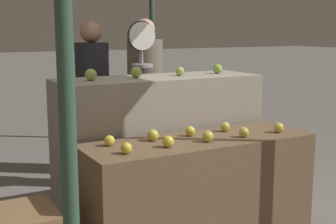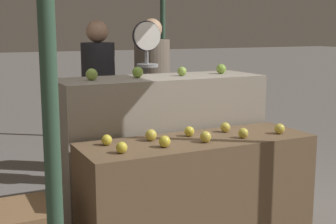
{
  "view_description": "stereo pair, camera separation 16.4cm",
  "coord_description": "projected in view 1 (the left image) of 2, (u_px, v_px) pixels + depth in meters",
  "views": [
    {
      "loc": [
        -1.71,
        -2.65,
        1.52
      ],
      "look_at": [
        -0.08,
        0.3,
        0.92
      ],
      "focal_mm": 50.0,
      "sensor_mm": 36.0,
      "label": 1
    },
    {
      "loc": [
        -1.57,
        -2.73,
        1.52
      ],
      "look_at": [
        -0.08,
        0.3,
        0.92
      ],
      "focal_mm": 50.0,
      "sensor_mm": 36.0,
      "label": 2
    }
  ],
  "objects": [
    {
      "name": "person_customer_left",
      "position": [
        145.0,
        86.0,
        4.9
      ],
      "size": [
        0.5,
        0.5,
        1.63
      ],
      "rotation": [
        0.0,
        0.0,
        2.66
      ],
      "color": "#2D2D38",
      "rests_on": "ground_plane"
    },
    {
      "name": "apple_front_1",
      "position": [
        168.0,
        142.0,
        2.99
      ],
      "size": [
        0.08,
        0.08,
        0.08
      ],
      "primitive_type": "sphere",
      "color": "gold",
      "rests_on": "display_counter_front"
    },
    {
      "name": "apple_front_4",
      "position": [
        279.0,
        128.0,
        3.42
      ],
      "size": [
        0.08,
        0.08,
        0.08
      ],
      "primitive_type": "sphere",
      "color": "gold",
      "rests_on": "display_counter_front"
    },
    {
      "name": "display_counter_front",
      "position": [
        199.0,
        192.0,
        3.3
      ],
      "size": [
        1.64,
        0.55,
        0.77
      ],
      "primitive_type": "cube",
      "color": "brown",
      "rests_on": "ground_plane"
    },
    {
      "name": "apple_front_6",
      "position": [
        153.0,
        135.0,
        3.17
      ],
      "size": [
        0.08,
        0.08,
        0.08
      ],
      "primitive_type": "sphere",
      "color": "gold",
      "rests_on": "display_counter_front"
    },
    {
      "name": "apple_back_3",
      "position": [
        218.0,
        69.0,
        3.95
      ],
      "size": [
        0.08,
        0.08,
        0.08
      ],
      "primitive_type": "sphere",
      "color": "#84AD3D",
      "rests_on": "display_counter_back"
    },
    {
      "name": "apple_front_3",
      "position": [
        244.0,
        132.0,
        3.28
      ],
      "size": [
        0.07,
        0.07,
        0.07
      ],
      "primitive_type": "sphere",
      "color": "gold",
      "rests_on": "display_counter_front"
    },
    {
      "name": "person_vendor_at_scale",
      "position": [
        93.0,
        91.0,
        4.49
      ],
      "size": [
        0.32,
        0.32,
        1.61
      ],
      "rotation": [
        0.0,
        0.0,
        3.14
      ],
      "color": "#2D2D38",
      "rests_on": "ground_plane"
    },
    {
      "name": "display_counter_back",
      "position": [
        159.0,
        148.0,
        3.78
      ],
      "size": [
        1.64,
        0.55,
        1.15
      ],
      "primitive_type": "cube",
      "color": "gray",
      "rests_on": "ground_plane"
    },
    {
      "name": "apple_front_8",
      "position": [
        225.0,
        127.0,
        3.46
      ],
      "size": [
        0.07,
        0.07,
        0.07
      ],
      "primitive_type": "sphere",
      "color": "gold",
      "rests_on": "display_counter_front"
    },
    {
      "name": "apple_front_5",
      "position": [
        109.0,
        141.0,
        3.03
      ],
      "size": [
        0.07,
        0.07,
        0.07
      ],
      "primitive_type": "sphere",
      "color": "gold",
      "rests_on": "display_counter_front"
    },
    {
      "name": "apple_front_0",
      "position": [
        126.0,
        148.0,
        2.84
      ],
      "size": [
        0.07,
        0.07,
        0.07
      ],
      "primitive_type": "sphere",
      "color": "gold",
      "rests_on": "display_counter_front"
    },
    {
      "name": "apple_front_2",
      "position": [
        208.0,
        136.0,
        3.14
      ],
      "size": [
        0.08,
        0.08,
        0.08
      ],
      "primitive_type": "sphere",
      "color": "gold",
      "rests_on": "display_counter_front"
    },
    {
      "name": "apple_back_0",
      "position": [
        91.0,
        75.0,
        3.39
      ],
      "size": [
        0.09,
        0.09,
        0.09
      ],
      "primitive_type": "sphere",
      "color": "#8EB247",
      "rests_on": "display_counter_back"
    },
    {
      "name": "apple_back_1",
      "position": [
        136.0,
        72.0,
        3.59
      ],
      "size": [
        0.09,
        0.09,
        0.09
      ],
      "primitive_type": "sphere",
      "color": "#84AD3D",
      "rests_on": "display_counter_back"
    },
    {
      "name": "apple_front_7",
      "position": [
        190.0,
        131.0,
        3.31
      ],
      "size": [
        0.07,
        0.07,
        0.07
      ],
      "primitive_type": "sphere",
      "color": "gold",
      "rests_on": "display_counter_front"
    },
    {
      "name": "produce_scale",
      "position": [
        142.0,
        68.0,
        4.33
      ],
      "size": [
        0.28,
        0.2,
        1.6
      ],
      "color": "#99999E",
      "rests_on": "ground_plane"
    },
    {
      "name": "apple_back_2",
      "position": [
        180.0,
        71.0,
        3.76
      ],
      "size": [
        0.07,
        0.07,
        0.07
      ],
      "primitive_type": "sphere",
      "color": "#8EB247",
      "rests_on": "display_counter_back"
    }
  ]
}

